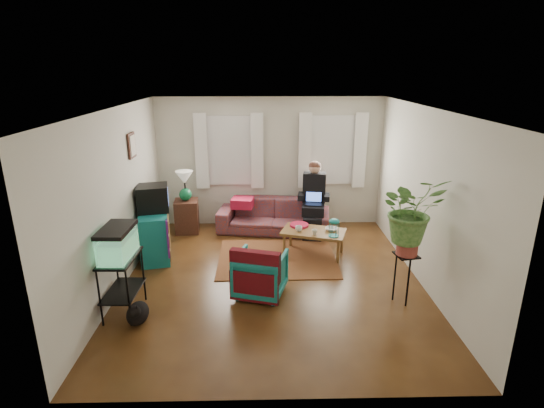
{
  "coord_description": "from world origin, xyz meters",
  "views": [
    {
      "loc": [
        -0.14,
        -5.9,
        3.14
      ],
      "look_at": [
        0.0,
        0.4,
        1.1
      ],
      "focal_mm": 28.0,
      "sensor_mm": 36.0,
      "label": 1
    }
  ],
  "objects_px": {
    "plant_stand": "(404,278)",
    "sofa": "(274,211)",
    "armchair": "(260,272)",
    "side_table": "(187,216)",
    "aquarium_stand": "(123,285)",
    "dresser": "(155,235)",
    "coffee_table": "(313,242)"
  },
  "relations": [
    {
      "from": "plant_stand",
      "to": "sofa",
      "type": "bearing_deg",
      "value": 122.22
    },
    {
      "from": "armchair",
      "to": "side_table",
      "type": "bearing_deg",
      "value": -43.33
    },
    {
      "from": "sofa",
      "to": "aquarium_stand",
      "type": "height_order",
      "value": "sofa"
    },
    {
      "from": "dresser",
      "to": "armchair",
      "type": "distance_m",
      "value": 2.21
    },
    {
      "from": "sofa",
      "to": "aquarium_stand",
      "type": "xyz_separation_m",
      "value": [
        -2.07,
        -2.92,
        -0.02
      ]
    },
    {
      "from": "coffee_table",
      "to": "armchair",
      "type": "bearing_deg",
      "value": -106.32
    },
    {
      "from": "sofa",
      "to": "coffee_table",
      "type": "height_order",
      "value": "sofa"
    },
    {
      "from": "side_table",
      "to": "armchair",
      "type": "distance_m",
      "value": 2.87
    },
    {
      "from": "plant_stand",
      "to": "coffee_table",
      "type": "bearing_deg",
      "value": 123.65
    },
    {
      "from": "side_table",
      "to": "plant_stand",
      "type": "xyz_separation_m",
      "value": [
        3.45,
        -2.73,
        0.03
      ]
    },
    {
      "from": "side_table",
      "to": "dresser",
      "type": "distance_m",
      "value": 1.25
    },
    {
      "from": "aquarium_stand",
      "to": "sofa",
      "type": "bearing_deg",
      "value": 56.4
    },
    {
      "from": "sofa",
      "to": "plant_stand",
      "type": "xyz_separation_m",
      "value": [
        1.73,
        -2.74,
        -0.06
      ]
    },
    {
      "from": "dresser",
      "to": "aquarium_stand",
      "type": "bearing_deg",
      "value": -102.68
    },
    {
      "from": "coffee_table",
      "to": "plant_stand",
      "type": "bearing_deg",
      "value": -38.12
    },
    {
      "from": "sofa",
      "to": "armchair",
      "type": "distance_m",
      "value": 2.49
    },
    {
      "from": "armchair",
      "to": "aquarium_stand",
      "type": "bearing_deg",
      "value": 29.91
    },
    {
      "from": "sofa",
      "to": "coffee_table",
      "type": "distance_m",
      "value": 1.33
    },
    {
      "from": "aquarium_stand",
      "to": "armchair",
      "type": "height_order",
      "value": "aquarium_stand"
    },
    {
      "from": "dresser",
      "to": "aquarium_stand",
      "type": "distance_m",
      "value": 1.72
    },
    {
      "from": "aquarium_stand",
      "to": "plant_stand",
      "type": "xyz_separation_m",
      "value": [
        3.8,
        0.18,
        -0.04
      ]
    },
    {
      "from": "sofa",
      "to": "side_table",
      "type": "height_order",
      "value": "sofa"
    },
    {
      "from": "aquarium_stand",
      "to": "coffee_table",
      "type": "distance_m",
      "value": 3.27
    },
    {
      "from": "aquarium_stand",
      "to": "plant_stand",
      "type": "height_order",
      "value": "aquarium_stand"
    },
    {
      "from": "sofa",
      "to": "side_table",
      "type": "distance_m",
      "value": 1.72
    },
    {
      "from": "armchair",
      "to": "dresser",
      "type": "bearing_deg",
      "value": -19.13
    },
    {
      "from": "plant_stand",
      "to": "armchair",
      "type": "bearing_deg",
      "value": 172.3
    },
    {
      "from": "side_table",
      "to": "aquarium_stand",
      "type": "distance_m",
      "value": 2.94
    },
    {
      "from": "aquarium_stand",
      "to": "coffee_table",
      "type": "relative_size",
      "value": 0.75
    },
    {
      "from": "dresser",
      "to": "armchair",
      "type": "height_order",
      "value": "dresser"
    },
    {
      "from": "dresser",
      "to": "plant_stand",
      "type": "xyz_separation_m",
      "value": [
        3.79,
        -1.54,
        -0.05
      ]
    },
    {
      "from": "dresser",
      "to": "aquarium_stand",
      "type": "xyz_separation_m",
      "value": [
        -0.01,
        -1.72,
        -0.01
      ]
    }
  ]
}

